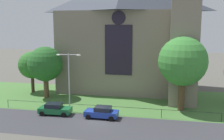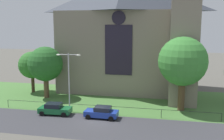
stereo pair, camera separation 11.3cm
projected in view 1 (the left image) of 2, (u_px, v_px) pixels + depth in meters
ground at (113, 99)px, 43.13m from camera, size 160.00×160.00×0.00m
road_asphalt at (93, 126)px, 31.55m from camera, size 120.00×8.00×0.01m
grass_verge at (110, 102)px, 41.20m from camera, size 120.00×20.00×0.01m
church_building at (128, 33)px, 47.73m from camera, size 23.20×16.20×26.00m
iron_railing at (106, 107)px, 35.61m from camera, size 28.89×0.07×1.13m
tree_right_near at (183, 62)px, 36.33m from camera, size 6.64×6.64×10.17m
tree_left_near at (45, 64)px, 43.13m from camera, size 5.57×5.57×8.30m
tree_left_far at (32, 65)px, 46.88m from camera, size 4.67×4.67×7.14m
streetlamp_near at (69, 75)px, 35.85m from camera, size 3.37×0.26×8.02m
parked_car_green at (55, 109)px, 35.52m from camera, size 4.28×2.19×1.51m
parked_car_blue at (102, 112)px, 34.14m from camera, size 4.24×2.09×1.51m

